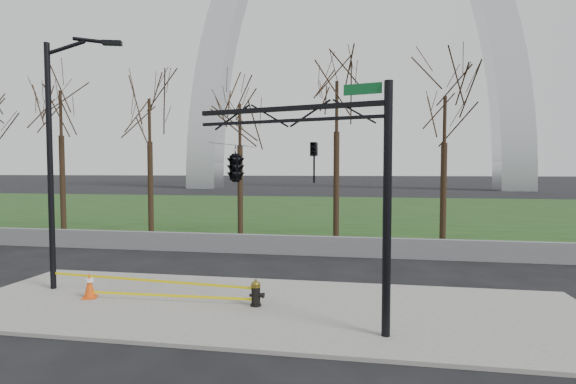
% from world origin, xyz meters
% --- Properties ---
extents(ground, '(500.00, 500.00, 0.00)m').
position_xyz_m(ground, '(0.00, 0.00, 0.00)').
color(ground, black).
rests_on(ground, ground).
extents(sidewalk, '(18.00, 6.00, 0.10)m').
position_xyz_m(sidewalk, '(0.00, 0.00, 0.05)').
color(sidewalk, slate).
rests_on(sidewalk, ground).
extents(grass_strip, '(120.00, 40.00, 0.06)m').
position_xyz_m(grass_strip, '(0.00, 30.00, 0.03)').
color(grass_strip, '#1B3513').
rests_on(grass_strip, ground).
extents(guardrail, '(60.00, 0.30, 0.90)m').
position_xyz_m(guardrail, '(0.00, 8.00, 0.45)').
color(guardrail, '#59595B').
rests_on(guardrail, ground).
extents(gateway_arch, '(66.00, 6.00, 65.00)m').
position_xyz_m(gateway_arch, '(0.00, 75.00, 32.50)').
color(gateway_arch, silver).
rests_on(gateway_arch, ground).
extents(tree_row, '(31.80, 4.00, 9.57)m').
position_xyz_m(tree_row, '(-7.10, 12.00, 4.79)').
color(tree_row, black).
rests_on(tree_row, ground).
extents(fire_hydrant, '(0.48, 0.31, 0.77)m').
position_xyz_m(fire_hydrant, '(-0.26, -0.05, 0.45)').
color(fire_hydrant, black).
rests_on(fire_hydrant, sidewalk).
extents(traffic_cone, '(0.52, 0.52, 0.78)m').
position_xyz_m(traffic_cone, '(-5.40, -0.17, 0.49)').
color(traffic_cone, '#DB450B').
rests_on(traffic_cone, sidewalk).
extents(street_light, '(2.33, 0.84, 8.21)m').
position_xyz_m(street_light, '(-7.00, 0.65, 4.69)').
color(street_light, black).
rests_on(street_light, ground).
extents(traffic_signal_mast, '(4.98, 2.54, 6.00)m').
position_xyz_m(traffic_signal_mast, '(0.12, -0.96, 4.15)').
color(traffic_signal_mast, black).
rests_on(traffic_signal_mast, ground).
extents(caution_tape, '(6.95, 0.77, 0.40)m').
position_xyz_m(caution_tape, '(-3.36, 0.11, 0.47)').
color(caution_tape, yellow).
rests_on(caution_tape, ground).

